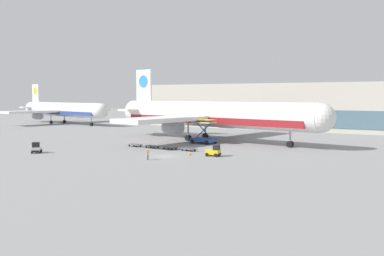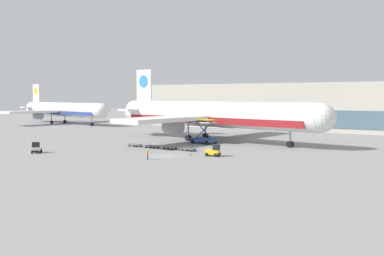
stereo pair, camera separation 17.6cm
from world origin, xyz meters
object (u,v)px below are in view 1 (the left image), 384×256
Objects in this scene: airplane_main at (208,115)px; traffic_cone_near at (190,153)px; airplane_distant at (62,110)px; baggage_dolly_second at (152,146)px; baggage_tug_foreground at (36,148)px; ground_crew_near at (148,154)px; baggage_tug_mid at (214,151)px; baggage_dolly_third at (170,147)px; baggage_dolly_trail at (189,149)px; scissor_lift_loader at (204,134)px; baggage_dolly_lead at (135,145)px.

traffic_cone_near is at bearing -59.93° from airplane_main.
airplane_distant reaches higher than baggage_dolly_second.
ground_crew_near is (22.21, 3.64, 0.10)m from baggage_tug_foreground.
baggage_tug_foreground is at bearing -163.28° from baggage_tug_mid.
baggage_dolly_second is at bearing -89.99° from airplane_main.
baggage_dolly_second is 15.64m from ground_crew_near.
baggage_tug_foreground is at bearing -109.32° from ground_crew_near.
airplane_distant is 29.83× the size of ground_crew_near.
baggage_dolly_trail is (4.44, -0.32, 0.00)m from baggage_dolly_third.
airplane_main is 7.39m from scissor_lift_loader.
airplane_main is at bearing 74.37° from baggage_dolly_lead.
baggage_dolly_lead is at bearing 108.57° from baggage_tug_foreground.
airplane_distant is 86.75m from baggage_dolly_third.
baggage_dolly_third is at bearing 170.36° from ground_crew_near.
ground_crew_near reaches higher than baggage_dolly_lead.
baggage_dolly_trail is at bearing 146.18° from baggage_tug_mid.
baggage_dolly_trail is (8.55, -0.20, 0.00)m from baggage_dolly_second.
baggage_dolly_lead is at bearing 161.96° from baggage_tug_mid.
baggage_tug_foreground is at bearing -35.33° from airplane_distant.
traffic_cone_near is (8.85, -22.80, -5.52)m from airplane_main.
ground_crew_near is (4.53, -13.16, 0.59)m from baggage_dolly_third.
ground_crew_near is at bearing -135.09° from baggage_tug_mid.
airplane_main reaches higher than baggage_dolly_trail.
airplane_main is 15.36× the size of baggage_dolly_second.
airplane_distant is at bearing 167.33° from scissor_lift_loader.
scissor_lift_loader is at bearing -61.49° from airplane_main.
airplane_distant is at bearing 150.53° from traffic_cone_near.
airplane_distant is at bearing 155.69° from baggage_dolly_second.
baggage_dolly_third is at bearing 146.73° from traffic_cone_near.
baggage_dolly_lead is 8.47m from baggage_dolly_third.
scissor_lift_loader is at bearing 74.01° from baggage_dolly_second.
airplane_distant is 13.30× the size of baggage_dolly_second.
baggage_dolly_trail is at bearing 4.90° from baggage_dolly_second.
baggage_dolly_trail is at bearing 123.88° from traffic_cone_near.
baggage_dolly_lead and baggage_dolly_trail have the same top height.
baggage_dolly_lead and baggage_dolly_third have the same top height.
airplane_main reaches higher than traffic_cone_near.
baggage_dolly_second is (4.36, -0.12, 0.00)m from baggage_dolly_lead.
baggage_tug_foreground is at bearing -106.44° from airplane_main.
airplane_distant is at bearing 145.49° from baggage_tug_mid.
baggage_dolly_third is at bearing -177.95° from baggage_dolly_trail.
baggage_tug_mid reaches higher than ground_crew_near.
baggage_tug_foreground is at bearing -112.53° from baggage_dolly_lead.
ground_crew_near is at bearing -50.25° from baggage_dolly_second.
airplane_main is at bearing -7.96° from airplane_distant.
ground_crew_near is (0.09, -12.83, 0.59)m from baggage_dolly_trail.
airplane_distant reaches higher than traffic_cone_near.
baggage_dolly_second is at bearing -172.00° from baggage_dolly_third.
baggage_dolly_second is at bearing 4.61° from baggage_dolly_lead.
scissor_lift_loader reaches higher than baggage_dolly_third.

